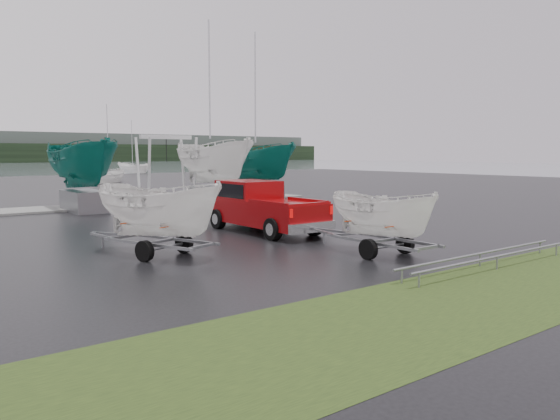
{
  "coord_description": "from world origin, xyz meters",
  "views": [
    {
      "loc": [
        -9.09,
        -17.49,
        3.05
      ],
      "look_at": [
        1.62,
        -3.46,
        1.2
      ],
      "focal_mm": 35.0,
      "sensor_mm": 36.0,
      "label": 1
    }
  ],
  "objects_px": {
    "pickup_truck": "(259,205)",
    "trailer_parked": "(158,162)",
    "trailer_hitched": "(384,175)",
    "boat_hoist": "(167,159)"
  },
  "relations": [
    {
      "from": "pickup_truck",
      "to": "boat_hoist",
      "type": "bearing_deg",
      "value": 79.91
    },
    {
      "from": "pickup_truck",
      "to": "trailer_hitched",
      "type": "xyz_separation_m",
      "value": [
        -0.04,
        -6.43,
        1.38
      ]
    },
    {
      "from": "trailer_hitched",
      "to": "pickup_truck",
      "type": "bearing_deg",
      "value": 90.0
    },
    {
      "from": "pickup_truck",
      "to": "trailer_parked",
      "type": "height_order",
      "value": "trailer_parked"
    },
    {
      "from": "trailer_parked",
      "to": "pickup_truck",
      "type": "bearing_deg",
      "value": 6.01
    },
    {
      "from": "trailer_hitched",
      "to": "trailer_parked",
      "type": "distance_m",
      "value": 6.61
    },
    {
      "from": "trailer_hitched",
      "to": "trailer_parked",
      "type": "relative_size",
      "value": 0.86
    },
    {
      "from": "pickup_truck",
      "to": "trailer_hitched",
      "type": "bearing_deg",
      "value": -90.0
    },
    {
      "from": "trailer_hitched",
      "to": "boat_hoist",
      "type": "height_order",
      "value": "trailer_hitched"
    },
    {
      "from": "trailer_hitched",
      "to": "boat_hoist",
      "type": "relative_size",
      "value": 1.07
    }
  ]
}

